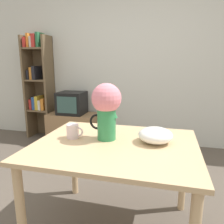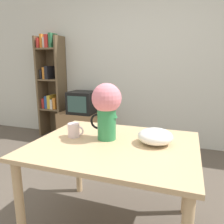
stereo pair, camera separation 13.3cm
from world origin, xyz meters
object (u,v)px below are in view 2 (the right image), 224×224
(coffee_mug, at_px, (74,130))
(flower_vase, at_px, (107,106))
(tv_set, at_px, (82,102))
(white_bowl, at_px, (155,136))

(coffee_mug, bearing_deg, flower_vase, 8.88)
(flower_vase, relative_size, tv_set, 1.01)
(flower_vase, distance_m, coffee_mug, 0.33)
(coffee_mug, distance_m, white_bowl, 0.62)
(flower_vase, height_order, tv_set, flower_vase)
(white_bowl, bearing_deg, flower_vase, -177.37)
(white_bowl, height_order, tv_set, tv_set)
(white_bowl, relative_size, tv_set, 0.59)
(flower_vase, relative_size, white_bowl, 1.70)
(flower_vase, relative_size, coffee_mug, 3.25)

